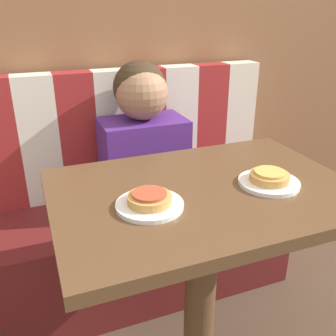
{
  "coord_description": "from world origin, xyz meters",
  "views": [
    {
      "loc": [
        -0.44,
        -0.83,
        1.24
      ],
      "look_at": [
        0.0,
        0.28,
        0.72
      ],
      "focal_mm": 40.0,
      "sensor_mm": 36.0,
      "label": 1
    }
  ],
  "objects_px": {
    "person": "(143,136)",
    "pizza_left": "(150,198)",
    "plate_left": "(150,205)",
    "pizza_right": "(270,176)",
    "plate_right": "(269,183)"
  },
  "relations": [
    {
      "from": "plate_left",
      "to": "plate_right",
      "type": "height_order",
      "value": "same"
    },
    {
      "from": "plate_left",
      "to": "pizza_left",
      "type": "xyz_separation_m",
      "value": [
        0.0,
        0.0,
        0.02
      ]
    },
    {
      "from": "person",
      "to": "pizza_right",
      "type": "xyz_separation_m",
      "value": [
        0.18,
        -0.62,
        0.05
      ]
    },
    {
      "from": "plate_left",
      "to": "pizza_right",
      "type": "bearing_deg",
      "value": 0.0
    },
    {
      "from": "plate_left",
      "to": "person",
      "type": "bearing_deg",
      "value": 73.87
    },
    {
      "from": "plate_right",
      "to": "pizza_left",
      "type": "distance_m",
      "value": 0.36
    },
    {
      "from": "person",
      "to": "plate_left",
      "type": "height_order",
      "value": "person"
    },
    {
      "from": "person",
      "to": "pizza_left",
      "type": "xyz_separation_m",
      "value": [
        -0.18,
        -0.62,
        0.05
      ]
    },
    {
      "from": "person",
      "to": "pizza_left",
      "type": "relative_size",
      "value": 5.49
    },
    {
      "from": "person",
      "to": "pizza_left",
      "type": "bearing_deg",
      "value": -106.13
    },
    {
      "from": "person",
      "to": "pizza_right",
      "type": "height_order",
      "value": "person"
    },
    {
      "from": "plate_right",
      "to": "pizza_right",
      "type": "distance_m",
      "value": 0.02
    },
    {
      "from": "person",
      "to": "plate_right",
      "type": "height_order",
      "value": "person"
    },
    {
      "from": "plate_left",
      "to": "pizza_right",
      "type": "height_order",
      "value": "pizza_right"
    },
    {
      "from": "plate_left",
      "to": "pizza_right",
      "type": "distance_m",
      "value": 0.36
    }
  ]
}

